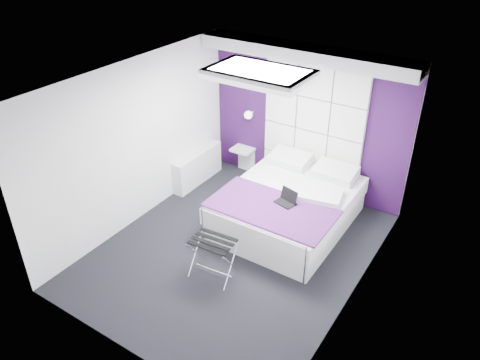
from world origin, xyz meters
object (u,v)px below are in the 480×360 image
(nightstand, at_px, (243,150))
(laptop, at_px, (287,199))
(wall_lamp, at_px, (249,114))
(bed, at_px, (288,206))
(radiator, at_px, (198,167))
(luggage_rack, at_px, (213,258))

(nightstand, height_order, laptop, laptop)
(wall_lamp, relative_size, bed, 0.07)
(laptop, bearing_deg, nightstand, 155.26)
(radiator, bearing_deg, nightstand, 54.02)
(luggage_rack, bearing_deg, laptop, 67.16)
(radiator, height_order, nightstand, radiator)
(wall_lamp, distance_m, radiator, 1.35)
(bed, relative_size, luggage_rack, 3.81)
(nightstand, relative_size, laptop, 1.37)
(radiator, xyz_separation_m, bed, (2.03, -0.28, 0.03))
(nightstand, distance_m, laptop, 2.11)
(bed, bearing_deg, luggage_rack, -100.48)
(wall_lamp, bearing_deg, radiator, -130.10)
(wall_lamp, height_order, laptop, wall_lamp)
(wall_lamp, xyz_separation_m, radiator, (-0.64, -0.76, -0.92))
(bed, xyz_separation_m, laptop, (0.12, -0.33, 0.35))
(radiator, height_order, luggage_rack, radiator)
(bed, distance_m, nightstand, 1.81)
(nightstand, bearing_deg, luggage_rack, -65.33)
(nightstand, bearing_deg, radiator, -125.98)
(wall_lamp, xyz_separation_m, laptop, (1.51, -1.36, -0.53))
(nightstand, height_order, luggage_rack, luggage_rack)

